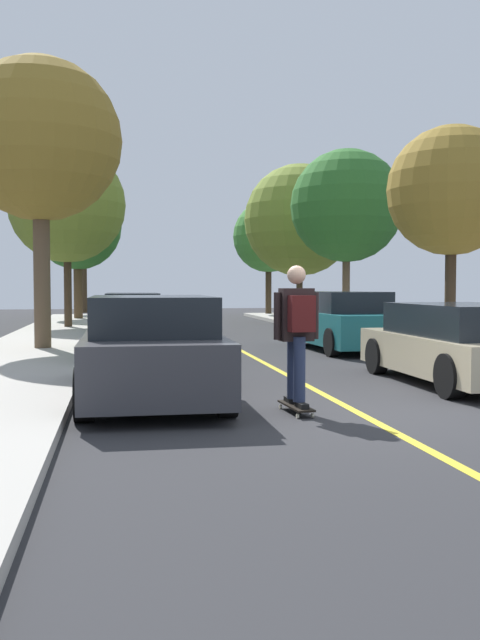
% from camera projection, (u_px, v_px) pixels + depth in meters
% --- Properties ---
extents(ground, '(80.00, 80.00, 0.00)m').
position_uv_depth(ground, '(357.00, 412.00, 8.82)').
color(ground, '#2D2D30').
extents(center_line, '(0.12, 39.20, 0.01)m').
position_uv_depth(center_line, '(283.00, 373.00, 12.76)').
color(center_line, gold).
rests_on(center_line, ground).
extents(parked_car_left_nearest, '(1.91, 4.09, 1.44)m').
position_uv_depth(parked_car_left_nearest, '(151.00, 350.00, 9.62)').
color(parked_car_left_nearest, '#38383D').
rests_on(parked_car_left_nearest, ground).
extents(parked_car_left_near, '(1.96, 4.32, 1.36)m').
position_uv_depth(parked_car_left_near, '(139.00, 328.00, 15.04)').
color(parked_car_left_near, '#1E5B33').
rests_on(parked_car_left_near, ground).
extents(parked_car_left_far, '(1.99, 4.43, 1.35)m').
position_uv_depth(parked_car_left_far, '(133.00, 315.00, 21.97)').
color(parked_car_left_far, '#196066').
rests_on(parked_car_left_far, ground).
extents(parked_car_right_nearest, '(1.96, 4.23, 1.29)m').
position_uv_depth(parked_car_right_nearest, '(462.00, 344.00, 11.33)').
color(parked_car_right_nearest, '#BCAD89').
rests_on(parked_car_right_nearest, ground).
extents(parked_car_right_near, '(1.99, 4.53, 1.43)m').
position_uv_depth(parked_car_right_near, '(343.00, 321.00, 17.32)').
color(parked_car_right_near, '#196066').
rests_on(parked_car_right_near, ground).
extents(street_tree_left_nearest, '(3.72, 3.72, 6.65)m').
position_uv_depth(street_tree_left_nearest, '(40.00, 141.00, 16.17)').
color(street_tree_left_nearest, brown).
rests_on(street_tree_left_nearest, sidewalk_left).
extents(street_tree_left_near, '(4.05, 4.05, 6.29)m').
position_uv_depth(street_tree_left_near, '(67.00, 205.00, 24.54)').
color(street_tree_left_near, '#3D2D1E').
rests_on(street_tree_left_near, sidewalk_left).
extents(street_tree_left_far, '(3.83, 3.83, 5.96)m').
position_uv_depth(street_tree_left_far, '(77.00, 226.00, 30.90)').
color(street_tree_left_far, '#4C3823').
rests_on(street_tree_left_far, sidewalk_left).
extents(street_tree_left_farthest, '(3.38, 3.38, 6.45)m').
position_uv_depth(street_tree_left_farthest, '(84.00, 222.00, 36.79)').
color(street_tree_left_farthest, '#3D2D1E').
rests_on(street_tree_left_farthest, sidewalk_left).
extents(street_tree_right_nearest, '(2.98, 2.98, 5.12)m').
position_uv_depth(street_tree_right_nearest, '(452.00, 191.00, 16.27)').
color(street_tree_right_nearest, '#3D2D1E').
rests_on(street_tree_right_nearest, sidewalk_right).
extents(street_tree_right_near, '(3.79, 3.79, 6.01)m').
position_uv_depth(street_tree_right_near, '(347.00, 206.00, 23.74)').
color(street_tree_right_near, brown).
rests_on(street_tree_right_near, sidewalk_right).
extents(street_tree_right_far, '(4.71, 4.71, 6.56)m').
position_uv_depth(street_tree_right_far, '(300.00, 220.00, 29.86)').
color(street_tree_right_far, '#3D2D1E').
rests_on(street_tree_right_far, sidewalk_right).
extents(street_tree_right_farthest, '(3.65, 3.65, 5.76)m').
position_uv_depth(street_tree_right_farthest, '(269.00, 237.00, 36.06)').
color(street_tree_right_farthest, '#3D2D1E').
rests_on(street_tree_right_farthest, sidewalk_right).
extents(fire_hydrant, '(0.20, 0.20, 0.70)m').
position_uv_depth(fire_hydrant, '(410.00, 331.00, 17.03)').
color(fire_hydrant, '#B2140F').
rests_on(fire_hydrant, sidewalk_right).
extents(skateboard, '(0.28, 0.85, 0.10)m').
position_uv_depth(skateboard, '(296.00, 406.00, 8.77)').
color(skateboard, black).
rests_on(skateboard, ground).
extents(skateboarder, '(0.59, 0.71, 1.73)m').
position_uv_depth(skateboarder, '(297.00, 327.00, 8.68)').
color(skateboarder, black).
rests_on(skateboarder, skateboard).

